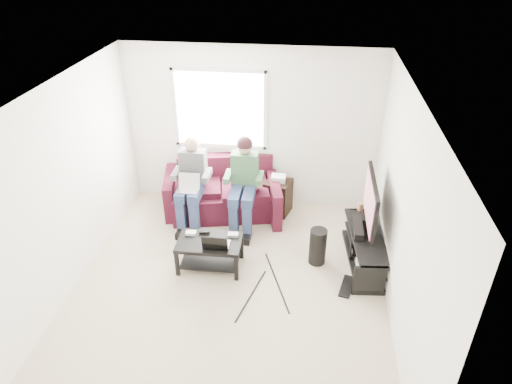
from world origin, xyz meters
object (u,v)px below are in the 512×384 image
Objects in this scene: tv at (371,203)px; end_table at (278,196)px; sofa at (222,194)px; coffee_table at (210,248)px; tv_stand at (365,250)px; subwoofer at (318,246)px.

end_table is (-1.30, 1.04, -0.61)m from tv.
sofa is at bearing 156.44° from tv.
tv_stand is (2.10, 0.36, -0.11)m from coffee_table.
subwoofer is 1.38m from end_table.
sofa is 3.81× the size of subwoofer.
sofa is at bearing 93.78° from coffee_table.
sofa is 2.47m from tv.
subwoofer is (1.55, -1.14, -0.06)m from sofa.
coffee_table is at bearing -169.28° from subwoofer.
coffee_table is at bearing -167.78° from tv.
tv reaches higher than sofa.
coffee_table is 2.23m from tv.
tv is at bearing -38.64° from end_table.
sofa is 1.46× the size of tv_stand.
tv_stand reaches higher than coffee_table.
sofa is 0.90m from end_table.
subwoofer is at bearing -61.89° from end_table.
subwoofer is at bearing -36.32° from sofa.
tv_stand is at bearing -88.53° from tv.
sofa is 2.44m from tv_stand.
sofa is 2.34× the size of coffee_table.
end_table is at bearing 5.19° from sofa.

